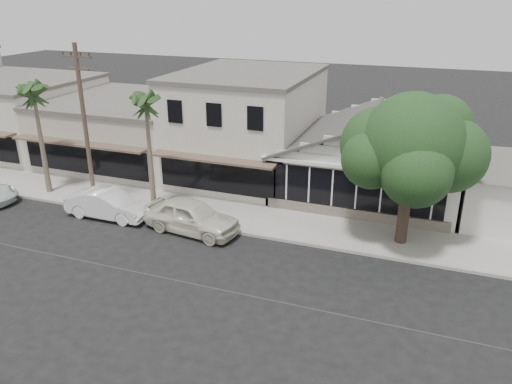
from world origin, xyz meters
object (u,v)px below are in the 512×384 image
at_px(utility_pole, 85,125).
at_px(car_0, 191,216).
at_px(shade_tree, 411,147).
at_px(car_1, 108,204).

height_order(utility_pole, car_0, utility_pole).
bearing_deg(utility_pole, car_0, -7.00).
bearing_deg(utility_pole, shade_tree, 5.79).
xyz_separation_m(utility_pole, shade_tree, (16.48, 1.67, 0.05)).
bearing_deg(car_1, shade_tree, -81.20).
height_order(car_0, shade_tree, shade_tree).
xyz_separation_m(utility_pole, car_1, (1.47, -0.76, -4.03)).
bearing_deg(shade_tree, utility_pole, -174.21).
height_order(utility_pole, car_1, utility_pole).
xyz_separation_m(utility_pole, car_0, (6.47, -0.79, -3.93)).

